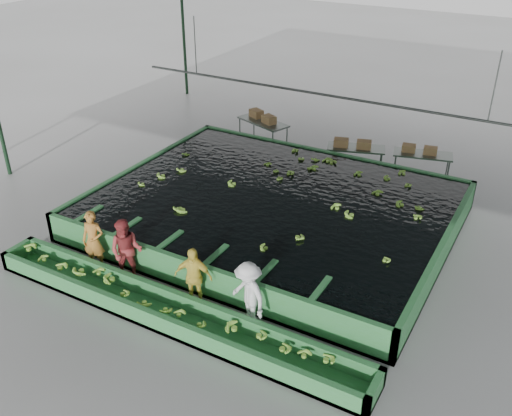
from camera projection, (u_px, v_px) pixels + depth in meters
The scene contains 21 objects.
ground at pixel (247, 247), 15.91m from camera, with size 80.00×80.00×0.00m, color gray.
shed_roof at pixel (246, 69), 13.51m from camera, with size 20.00×22.00×0.04m, color gray.
shed_posts at pixel (246, 165), 14.71m from camera, with size 20.00×22.00×5.00m, color black, non-canonical shape.
flotation_tank at pixel (273, 210), 16.84m from camera, with size 10.00×8.00×0.90m, color #337D40, non-canonical shape.
tank_water at pixel (273, 198), 16.65m from camera, with size 9.70×7.70×0.00m, color black.
sorting_trough at pixel (168, 312), 13.04m from camera, with size 10.00×1.00×0.50m, color #337D40, non-canonical shape.
cableway_rail at pixel (325, 95), 18.28m from camera, with size 0.08×0.08×14.00m, color #59605B.
rail_hanger_left at pixel (195, 46), 19.96m from camera, with size 0.04×0.04×2.00m, color #59605B.
rail_hanger_right at pixel (495, 87), 15.64m from camera, with size 0.04×0.04×2.00m, color #59605B.
worker_a at pixel (94, 241), 14.65m from camera, with size 0.60×0.40×1.65m, color #BB7930.
worker_b at pixel (126, 251), 14.16m from camera, with size 0.84×0.65×1.72m, color #A63537.
worker_c at pixel (193, 277), 13.32m from camera, with size 0.92×0.38×1.57m, color #F4D94C.
worker_d at pixel (248, 295), 12.66m from camera, with size 1.06×0.61×1.65m, color white.
packing_table_left at pixel (263, 133), 22.25m from camera, with size 2.13×0.85×0.97m, color #59605B, non-canonical shape.
packing_table_mid at pixel (355, 159), 20.11m from camera, with size 1.98×0.79×0.90m, color #59605B, non-canonical shape.
packing_table_right at pixel (421, 165), 19.65m from camera, with size 1.96×0.78×0.89m, color #59605B, non-canonical shape.
box_stack_left at pixel (262, 120), 22.11m from camera, with size 1.37×0.38×0.30m, color olive, non-canonical shape.
box_stack_mid at pixel (352, 147), 19.89m from camera, with size 1.29×0.36×0.28m, color olive, non-canonical shape.
box_stack_right at pixel (419, 153), 19.50m from camera, with size 1.17×0.32×0.25m, color olive, non-canonical shape.
floating_bananas at pixel (285, 188), 17.26m from camera, with size 8.66×5.90×0.12m, color #81BF3B, non-canonical shape.
trough_bananas at pixel (167, 306), 12.97m from camera, with size 8.31×0.55×0.11m, color #81BF3B, non-canonical shape.
Camera 1 is at (6.83, -11.57, 8.60)m, focal length 40.00 mm.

